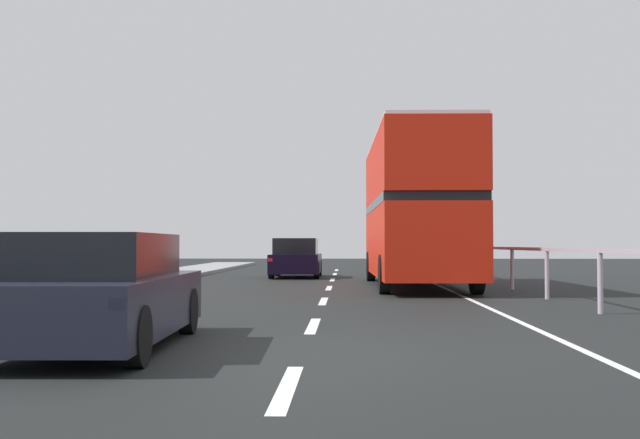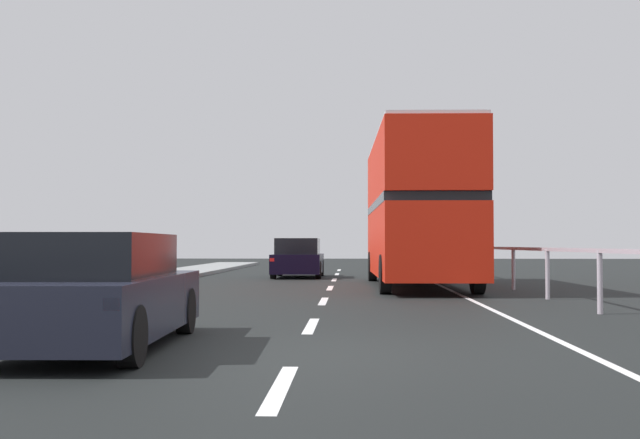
% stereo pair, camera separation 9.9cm
% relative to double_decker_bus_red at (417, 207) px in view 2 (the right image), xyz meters
% --- Properties ---
extents(ground_plane, '(74.27, 120.00, 0.10)m').
position_rel_double_decker_bus_red_xyz_m(ground_plane, '(-2.57, -14.24, -2.42)').
color(ground_plane, black).
extents(lane_paint_markings, '(3.46, 46.00, 0.01)m').
position_rel_double_decker_bus_red_xyz_m(lane_paint_markings, '(-0.50, -5.55, -2.36)').
color(lane_paint_markings, silver).
rests_on(lane_paint_markings, ground).
extents(bridge_side_railing, '(0.10, 42.00, 1.18)m').
position_rel_double_decker_bus_red_xyz_m(bridge_side_railing, '(2.54, -5.24, -1.40)').
color(bridge_side_railing, '#B7A9B5').
rests_on(bridge_side_railing, ground).
extents(double_decker_bus_red, '(2.76, 10.17, 4.43)m').
position_rel_double_decker_bus_red_xyz_m(double_decker_bus_red, '(0.00, 0.00, 0.00)').
color(double_decker_bus_red, red).
rests_on(double_decker_bus_red, ground).
extents(hatchback_car_near, '(1.91, 4.52, 1.39)m').
position_rel_double_decker_bus_red_xyz_m(hatchback_car_near, '(-5.03, -14.08, -1.69)').
color(hatchback_car_near, '#1F2130').
rests_on(hatchback_car_near, ground).
extents(sedan_car_ahead, '(1.85, 4.12, 1.48)m').
position_rel_double_decker_bus_red_xyz_m(sedan_car_ahead, '(-3.99, 6.44, -1.66)').
color(sedan_car_ahead, black).
rests_on(sedan_car_ahead, ground).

